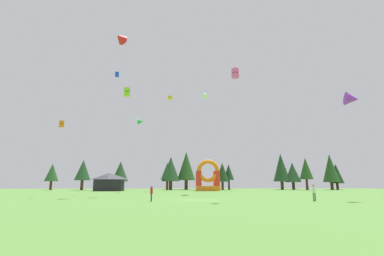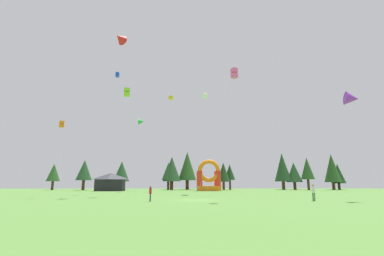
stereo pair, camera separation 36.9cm
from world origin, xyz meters
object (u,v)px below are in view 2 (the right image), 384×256
at_px(kite_purple_delta, 352,99).
at_px(person_midfield, 150,192).
at_px(kite_pink_box, 234,73).
at_px(kite_lime_box, 127,92).
at_px(kite_orange_box, 62,124).
at_px(kite_green_delta, 141,122).
at_px(kite_red_delta, 120,38).
at_px(kite_white_parafoil, 205,96).
at_px(festival_tent, 110,182).
at_px(kite_yellow_box, 171,98).
at_px(person_left_edge, 313,191).
at_px(kite_blue_box, 118,75).
at_px(inflatable_yellow_castle, 209,179).

relative_size(kite_purple_delta, person_midfield, 7.79).
height_order(kite_pink_box, kite_lime_box, kite_lime_box).
xyz_separation_m(kite_orange_box, kite_green_delta, (7.25, 21.71, 5.24)).
xyz_separation_m(kite_red_delta, kite_green_delta, (0.34, 20.51, -8.29)).
xyz_separation_m(kite_white_parafoil, person_midfield, (-7.08, -17.34, -16.08)).
bearing_deg(person_midfield, kite_purple_delta, 93.72).
bearing_deg(kite_white_parafoil, kite_orange_box, -154.31).
height_order(kite_lime_box, festival_tent, kite_lime_box).
xyz_separation_m(kite_pink_box, kite_yellow_box, (-8.79, 31.95, 7.01)).
height_order(kite_lime_box, person_midfield, kite_lime_box).
xyz_separation_m(kite_yellow_box, kite_purple_delta, (22.30, -31.44, -9.68)).
xyz_separation_m(kite_orange_box, person_left_edge, (30.38, -7.58, -8.63)).
bearing_deg(kite_lime_box, person_left_edge, -24.25).
height_order(kite_orange_box, kite_purple_delta, kite_purple_delta).
distance_m(kite_blue_box, festival_tent, 26.67).
relative_size(kite_pink_box, kite_white_parafoil, 0.83).
xyz_separation_m(kite_lime_box, person_midfield, (5.11, -10.06, -14.20)).
relative_size(person_midfield, festival_tent, 0.25).
height_order(kite_blue_box, kite_purple_delta, kite_blue_box).
distance_m(kite_white_parafoil, kite_yellow_box, 16.29).
relative_size(kite_white_parafoil, kite_lime_box, 1.12).
bearing_deg(kite_green_delta, inflatable_yellow_castle, 25.99).
height_order(kite_white_parafoil, kite_lime_box, kite_white_parafoil).
bearing_deg(person_midfield, kite_green_delta, -165.23).
bearing_deg(person_left_edge, kite_yellow_box, -14.80).
bearing_deg(kite_yellow_box, person_left_edge, -61.83).
relative_size(kite_orange_box, festival_tent, 1.62).
bearing_deg(kite_blue_box, inflatable_yellow_castle, 47.38).
relative_size(kite_pink_box, person_midfield, 9.33).
height_order(kite_white_parafoil, person_midfield, kite_white_parafoil).
relative_size(kite_yellow_box, person_left_edge, 12.12).
relative_size(kite_orange_box, kite_white_parafoil, 0.58).
bearing_deg(person_left_edge, kite_green_delta, -4.68).
distance_m(kite_orange_box, person_midfield, 17.55).
relative_size(person_left_edge, festival_tent, 0.28).
height_order(inflatable_yellow_castle, festival_tent, inflatable_yellow_castle).
distance_m(kite_red_delta, kite_purple_delta, 32.38).
bearing_deg(person_left_edge, inflatable_yellow_castle, -30.90).
bearing_deg(kite_orange_box, kite_white_parafoil, 25.69).
xyz_separation_m(kite_orange_box, kite_yellow_box, (13.47, 24.00, 11.34)).
relative_size(kite_orange_box, kite_purple_delta, 0.83).
bearing_deg(festival_tent, kite_lime_box, -71.89).
relative_size(kite_red_delta, inflatable_yellow_castle, 3.33).
height_order(kite_green_delta, inflatable_yellow_castle, kite_green_delta).
height_order(kite_orange_box, kite_yellow_box, kite_yellow_box).
bearing_deg(kite_lime_box, festival_tent, 108.11).
relative_size(kite_yellow_box, festival_tent, 3.42).
xyz_separation_m(kite_green_delta, inflatable_yellow_castle, (15.26, 7.44, -12.26)).
bearing_deg(kite_yellow_box, kite_red_delta, -106.03).
relative_size(kite_red_delta, kite_purple_delta, 1.97).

